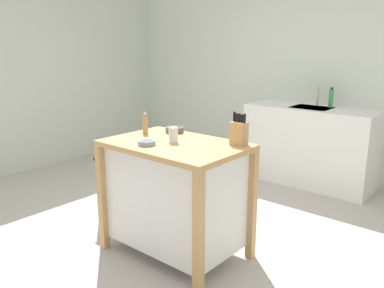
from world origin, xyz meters
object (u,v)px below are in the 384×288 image
object	(u,v)px
pepper_grinder	(145,124)
sink_faucet	(318,96)
bottle_spray_cleaner	(331,98)
bowl_ceramic_wide	(147,143)
kitchen_island	(175,193)
trash_bin	(120,190)
knife_block	(239,133)
bowl_stoneware_deep	(175,130)
drinking_cup	(173,135)

from	to	relation	value
pepper_grinder	sink_faucet	world-z (taller)	sink_faucet
pepper_grinder	bottle_spray_cleaner	size ratio (longest dim) A/B	0.77
bowl_ceramic_wide	sink_faucet	world-z (taller)	sink_faucet
kitchen_island	bottle_spray_cleaner	xyz separation A→B (m)	(0.25, 2.37, 0.51)
pepper_grinder	kitchen_island	bearing A→B (deg)	-8.74
trash_bin	sink_faucet	distance (m)	2.57
kitchen_island	sink_faucet	bearing A→B (deg)	87.95
knife_block	bottle_spray_cleaner	xyz separation A→B (m)	(-0.15, 2.12, 0.02)
bowl_ceramic_wide	sink_faucet	bearing A→B (deg)	85.79
knife_block	trash_bin	distance (m)	1.36
bottle_spray_cleaner	sink_faucet	bearing A→B (deg)	171.92
kitchen_island	knife_block	distance (m)	0.68
bottle_spray_cleaner	kitchen_island	bearing A→B (deg)	-96.09
knife_block	sink_faucet	distance (m)	2.17
kitchen_island	bottle_spray_cleaner	size ratio (longest dim) A/B	4.58
trash_bin	pepper_grinder	bearing A→B (deg)	-2.38
kitchen_island	bowl_stoneware_deep	world-z (taller)	bowl_stoneware_deep
pepper_grinder	trash_bin	xyz separation A→B (m)	(-0.38, 0.02, -0.67)
knife_block	trash_bin	bearing A→B (deg)	-171.42
pepper_grinder	trash_bin	world-z (taller)	pepper_grinder
bowl_stoneware_deep	trash_bin	bearing A→B (deg)	-161.25
pepper_grinder	sink_faucet	distance (m)	2.38
drinking_cup	bowl_stoneware_deep	bearing A→B (deg)	131.14
kitchen_island	bowl_ceramic_wide	size ratio (longest dim) A/B	8.09
kitchen_island	trash_bin	distance (m)	0.79
pepper_grinder	sink_faucet	size ratio (longest dim) A/B	0.80
bowl_stoneware_deep	bottle_spray_cleaner	xyz separation A→B (m)	(0.49, 2.12, 0.09)
kitchen_island	trash_bin	size ratio (longest dim) A/B	1.66
bowl_stoneware_deep	trash_bin	xyz separation A→B (m)	(-0.53, -0.18, -0.62)
bowl_stoneware_deep	sink_faucet	xyz separation A→B (m)	(0.32, 2.14, 0.09)
drinking_cup	pepper_grinder	size ratio (longest dim) A/B	0.66
kitchen_island	drinking_cup	size ratio (longest dim) A/B	9.00
knife_block	bowl_ceramic_wide	xyz separation A→B (m)	(-0.51, -0.44, -0.07)
kitchen_island	bowl_ceramic_wide	bearing A→B (deg)	-118.85
bowl_stoneware_deep	sink_faucet	distance (m)	2.17
bowl_ceramic_wide	bottle_spray_cleaner	xyz separation A→B (m)	(0.36, 2.56, 0.09)
kitchen_island	trash_bin	xyz separation A→B (m)	(-0.76, 0.07, -0.19)
sink_faucet	knife_block	bearing A→B (deg)	-81.55
drinking_cup	knife_block	bearing A→B (deg)	32.42
drinking_cup	trash_bin	size ratio (longest dim) A/B	0.18
bowl_stoneware_deep	pepper_grinder	xyz separation A→B (m)	(-0.14, -0.20, 0.06)
kitchen_island	drinking_cup	bearing A→B (deg)	-119.90
knife_block	sink_faucet	xyz separation A→B (m)	(-0.32, 2.14, 0.03)
sink_faucet	bottle_spray_cleaner	xyz separation A→B (m)	(0.17, -0.02, -0.00)
kitchen_island	knife_block	bearing A→B (deg)	31.81
bowl_stoneware_deep	bottle_spray_cleaner	size ratio (longest dim) A/B	0.66
trash_bin	bottle_spray_cleaner	distance (m)	2.61
drinking_cup	sink_faucet	xyz separation A→B (m)	(0.09, 2.40, 0.06)
bowl_stoneware_deep	bowl_ceramic_wide	size ratio (longest dim) A/B	1.17
kitchen_island	bowl_stoneware_deep	bearing A→B (deg)	132.85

